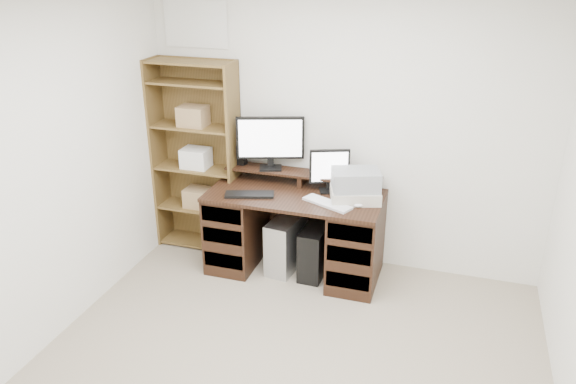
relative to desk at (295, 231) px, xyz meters
The scene contains 14 objects.
room 1.88m from the desk, 78.74° to the right, with size 3.54×4.04×2.54m.
desk is the anchor object (origin of this frame).
riser_shelf 0.50m from the desk, 90.00° to the left, with size 1.40×0.22×0.12m.
monitor_wide 0.83m from the desk, 143.90° to the left, with size 0.58×0.23×0.47m.
monitor_small 0.64m from the desk, 28.56° to the left, with size 0.33×0.18×0.38m.
speaker 0.85m from the desk, 158.18° to the left, with size 0.07×0.07×0.18m, color black.
keyboard_black 0.54m from the desk, 155.35° to the right, with size 0.41×0.14×0.02m, color black.
keyboard_white 0.51m from the desk, 24.06° to the right, with size 0.43×0.13×0.02m, color silver.
mouse 0.68m from the desk, 11.54° to the right, with size 0.09×0.06×0.04m, color silver.
printer 0.66m from the desk, ahead, with size 0.40×0.30×0.10m, color #BCB4A3.
basket 0.75m from the desk, ahead, with size 0.38×0.27×0.16m, color gray.
tower_silver 0.17m from the desk, 168.67° to the left, with size 0.22×0.49×0.49m, color #B5B8BC.
tower_black 0.25m from the desk, ahead, with size 0.21×0.46×0.46m.
bookshelf 1.17m from the desk, 168.23° to the left, with size 0.80×0.30×1.80m.
Camera 1 is at (0.94, -2.59, 2.65)m, focal length 35.00 mm.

